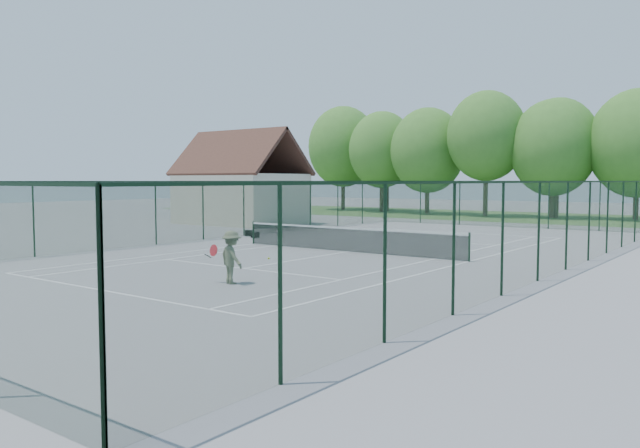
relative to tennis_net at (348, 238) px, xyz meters
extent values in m
plane|color=gray|center=(0.00, 0.00, -0.58)|extent=(140.00, 140.00, 0.00)
cube|color=#4D7838|center=(0.00, 30.00, -0.57)|extent=(80.00, 16.00, 0.01)
cube|color=white|center=(0.00, 11.88, -0.57)|extent=(10.97, 0.08, 0.01)
cube|color=white|center=(0.00, -11.88, -0.57)|extent=(10.97, 0.08, 0.01)
cube|color=white|center=(0.00, 6.40, -0.57)|extent=(8.23, 0.08, 0.01)
cube|color=white|center=(0.00, -6.40, -0.57)|extent=(8.23, 0.08, 0.01)
cube|color=white|center=(5.49, 0.00, -0.57)|extent=(0.08, 23.77, 0.01)
cube|color=white|center=(-5.49, 0.00, -0.57)|extent=(0.08, 23.77, 0.01)
cube|color=white|center=(4.12, 0.00, -0.57)|extent=(0.08, 23.77, 0.01)
cube|color=white|center=(-4.12, 0.00, -0.57)|extent=(0.08, 23.77, 0.01)
cube|color=white|center=(0.00, 0.00, -0.57)|extent=(0.08, 12.80, 0.01)
cylinder|color=black|center=(-5.50, 0.00, -0.03)|extent=(0.08, 0.08, 1.10)
cylinder|color=black|center=(5.50, 0.00, -0.03)|extent=(0.08, 0.08, 1.10)
cube|color=black|center=(0.00, 0.00, -0.08)|extent=(11.00, 0.02, 0.96)
cube|color=white|center=(0.00, 0.00, 0.42)|extent=(11.00, 0.05, 0.07)
cube|color=#1B3B23|center=(0.00, 18.00, 0.92)|extent=(18.00, 0.02, 3.00)
cube|color=#1B3B23|center=(9.00, 0.00, 0.92)|extent=(0.02, 36.00, 3.00)
cube|color=#1B3B23|center=(-9.00, 0.00, 0.92)|extent=(0.02, 36.00, 3.00)
cube|color=black|center=(0.00, 18.00, 2.42)|extent=(18.00, 0.05, 0.05)
cube|color=black|center=(9.00, 0.00, 2.42)|extent=(0.05, 36.00, 0.05)
cube|color=black|center=(-9.00, 0.00, 2.42)|extent=(0.05, 36.00, 0.05)
cube|color=beige|center=(-16.00, 10.00, 1.17)|extent=(8.00, 6.00, 3.50)
cube|color=#4C2D22|center=(-16.00, 11.50, 4.42)|extent=(8.60, 3.27, 3.27)
cube|color=#4C2D22|center=(-16.00, 8.50, 4.42)|extent=(8.60, 3.27, 3.27)
cylinder|color=#4A3626|center=(-16.50, 30.00, 1.52)|extent=(0.40, 0.40, 4.20)
ellipsoid|color=#46802E|center=(-16.50, 30.00, 5.42)|extent=(6.40, 6.40, 7.40)
cylinder|color=#4A3626|center=(0.00, 30.00, 1.52)|extent=(0.40, 0.40, 4.20)
ellipsoid|color=#46802E|center=(0.00, 30.00, 5.42)|extent=(6.40, 6.40, 7.40)
cube|color=black|center=(-8.55, 2.93, -0.41)|extent=(0.47, 0.39, 0.33)
cube|color=black|center=(-7.56, 2.35, -0.42)|extent=(0.45, 0.32, 0.31)
imported|color=#575B42|center=(1.93, -8.92, 0.21)|extent=(1.14, 0.86, 1.57)
sphere|color=#C6E52A|center=(3.03, -8.52, 0.22)|extent=(0.07, 0.07, 0.07)
camera|label=1|loc=(14.94, -21.95, 2.47)|focal=35.00mm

